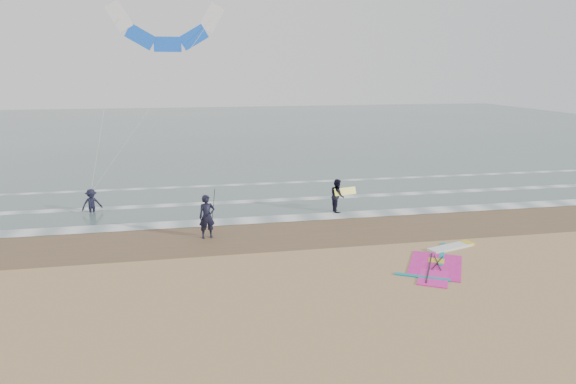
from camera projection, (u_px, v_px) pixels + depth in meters
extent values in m
plane|color=tan|center=(334.00, 282.00, 18.51)|extent=(120.00, 120.00, 0.00)
cube|color=#47605E|center=(228.00, 130.00, 64.30)|extent=(120.00, 80.00, 0.02)
cube|color=brown|center=(298.00, 232.00, 24.23)|extent=(120.00, 5.00, 0.01)
cube|color=white|center=(289.00, 218.00, 26.32)|extent=(120.00, 1.20, 0.02)
cube|color=white|center=(277.00, 200.00, 29.95)|extent=(120.00, 0.70, 0.02)
cube|color=white|center=(265.00, 184.00, 34.24)|extent=(120.00, 0.50, 0.01)
cube|color=white|center=(450.00, 247.00, 21.98)|extent=(2.25, 1.19, 0.11)
cube|color=yellow|center=(467.00, 243.00, 22.45)|extent=(0.54, 0.62, 0.11)
cube|color=#F31EA0|center=(435.00, 266.00, 20.02)|extent=(3.07, 3.39, 0.04)
cube|color=#F31EA0|center=(433.00, 278.00, 18.81)|extent=(1.70, 1.89, 0.04)
cube|color=#0C8C99|center=(442.00, 254.00, 21.27)|extent=(1.57, 2.53, 0.04)
cube|color=#0C8C99|center=(422.00, 277.00, 18.91)|extent=(1.84, 1.18, 0.04)
cube|color=yellow|center=(436.00, 261.00, 20.48)|extent=(0.79, 0.76, 0.05)
cylinder|color=black|center=(429.00, 267.00, 19.78)|extent=(1.62, 2.76, 0.05)
cylinder|color=black|center=(437.00, 263.00, 20.21)|extent=(1.08, 1.20, 0.04)
cylinder|color=black|center=(437.00, 263.00, 20.21)|extent=(0.52, 1.51, 0.04)
imported|color=black|center=(207.00, 217.00, 23.13)|extent=(0.79, 0.59, 2.00)
imported|color=black|center=(337.00, 196.00, 27.39)|extent=(0.70, 0.89, 1.80)
imported|color=black|center=(91.00, 198.00, 27.26)|extent=(1.21, 0.96, 1.63)
cylinder|color=black|center=(213.00, 206.00, 23.08)|extent=(0.17, 0.86, 1.82)
cube|color=yellow|center=(345.00, 191.00, 27.31)|extent=(1.30, 0.51, 0.39)
cube|color=white|center=(119.00, 16.00, 29.28)|extent=(1.55, 0.13, 1.81)
cube|color=blue|center=(140.00, 37.00, 29.75)|extent=(1.81, 0.14, 1.55)
cube|color=blue|center=(168.00, 44.00, 30.13)|extent=(1.59, 0.14, 0.87)
cube|color=blue|center=(194.00, 37.00, 30.31)|extent=(1.81, 0.14, 1.55)
cube|color=white|center=(212.00, 18.00, 30.26)|extent=(1.55, 0.13, 1.81)
cylinder|color=beige|center=(105.00, 101.00, 28.24)|extent=(1.65, 4.18, 9.35)
cylinder|color=beige|center=(155.00, 101.00, 28.73)|extent=(6.92, 4.18, 9.36)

